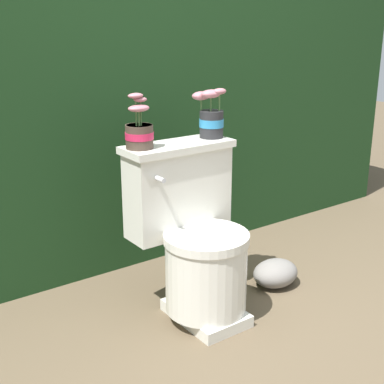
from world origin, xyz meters
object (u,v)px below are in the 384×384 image
at_px(potted_plant_midleft, 211,117).
at_px(garden_stone, 275,273).
at_px(toilet, 195,239).
at_px(potted_plant_left, 139,131).

relative_size(potted_plant_midleft, garden_stone, 0.92).
bearing_deg(toilet, potted_plant_left, 144.18).
height_order(toilet, potted_plant_left, potted_plant_left).
bearing_deg(potted_plant_left, garden_stone, -15.01).
height_order(potted_plant_midleft, garden_stone, potted_plant_midleft).
height_order(toilet, potted_plant_midleft, potted_plant_midleft).
xyz_separation_m(toilet, garden_stone, (0.45, -0.04, -0.28)).
bearing_deg(potted_plant_left, potted_plant_midleft, -0.22).
bearing_deg(potted_plant_midleft, potted_plant_left, 179.78).
distance_m(potted_plant_left, garden_stone, 0.99).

